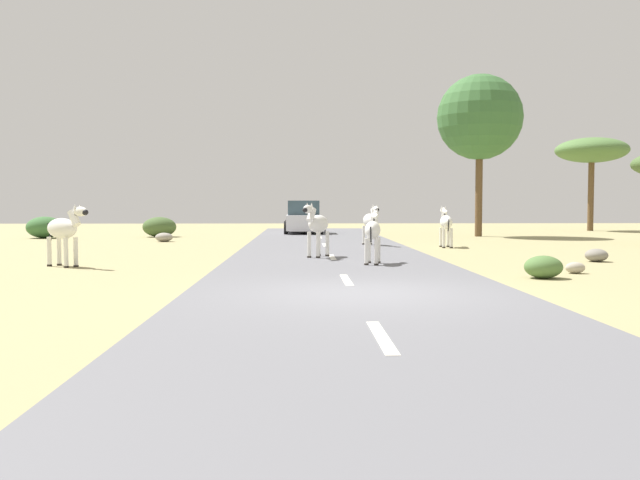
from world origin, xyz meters
TOP-DOWN VIEW (x-y plane):
  - ground_plane at (0.00, 0.00)m, footprint 90.00×90.00m
  - road at (-0.20, 0.00)m, footprint 6.00×64.00m
  - lane_markings at (-0.20, -1.00)m, footprint 0.16×56.00m
  - zebra_0 at (-0.64, 8.02)m, footprint 0.94×1.60m
  - zebra_1 at (1.52, 13.80)m, footprint 0.62×1.63m
  - zebra_2 at (4.26, 13.22)m, footprint 0.48×1.64m
  - zebra_3 at (-7.15, 5.66)m, footprint 1.47×1.23m
  - zebra_4 at (0.75, 5.77)m, footprint 0.59×1.52m
  - car_0 at (-0.94, 24.68)m, footprint 2.03×4.35m
  - tree_0 at (16.39, 28.73)m, footprint 4.26×4.26m
  - tree_2 at (7.75, 21.77)m, footprint 4.20×4.20m
  - bush_0 at (-8.02, 21.69)m, footprint 1.63×1.47m
  - bush_1 at (4.11, 2.63)m, footprint 0.82×0.74m
  - bush_2 at (-13.20, 20.67)m, footprint 1.70×1.53m
  - rock_0 at (7.11, 6.82)m, footprint 0.62×0.63m
  - rock_1 at (-6.95, 17.40)m, footprint 0.74×0.67m
  - rock_2 at (5.21, 3.63)m, footprint 0.45×0.33m

SIDE VIEW (x-z plane):
  - ground_plane at x=0.00m, z-range 0.00..0.00m
  - road at x=-0.20m, z-range 0.00..0.05m
  - lane_markings at x=-0.20m, z-range 0.05..0.06m
  - rock_2 at x=5.21m, z-range 0.00..0.27m
  - rock_0 at x=7.11m, z-range 0.00..0.36m
  - rock_1 at x=-6.95m, z-range 0.00..0.38m
  - bush_1 at x=4.11m, z-range 0.00..0.49m
  - bush_0 at x=-8.02m, z-range 0.00..0.98m
  - bush_2 at x=-13.20m, z-range 0.00..1.02m
  - car_0 at x=-0.94m, z-range -0.02..1.72m
  - zebra_4 at x=0.75m, z-range 0.19..1.63m
  - zebra_2 at x=4.26m, z-range 0.15..1.69m
  - zebra_3 at x=-7.15m, z-range 0.15..1.76m
  - zebra_1 at x=1.52m, z-range 0.20..1.74m
  - zebra_0 at x=-0.64m, z-range 0.20..1.80m
  - tree_0 at x=16.39m, z-range 2.00..7.59m
  - tree_2 at x=7.75m, z-range 1.87..9.86m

